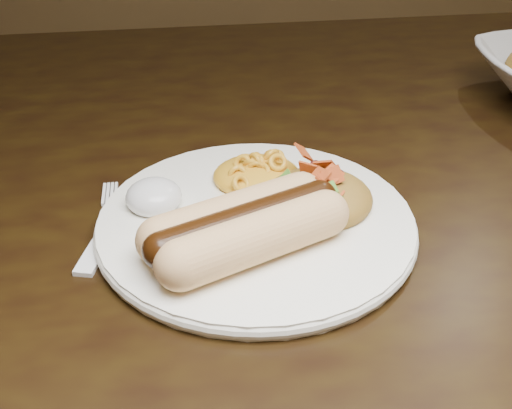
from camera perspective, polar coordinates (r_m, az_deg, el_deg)
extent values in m
cube|color=black|center=(0.62, 5.24, 3.71)|extent=(1.60, 0.90, 0.04)
cylinder|color=white|center=(0.49, 0.00, -1.65)|extent=(0.27, 0.27, 0.01)
cylinder|color=#E7CA8A|center=(0.42, -0.69, -3.33)|extent=(0.13, 0.08, 0.04)
cylinder|color=#E7CA8A|center=(0.45, -1.26, -0.97)|extent=(0.13, 0.08, 0.04)
cylinder|color=#3C1C09|center=(0.44, -0.99, -1.68)|extent=(0.13, 0.08, 0.03)
ellipsoid|color=orange|center=(0.52, 0.08, 3.81)|extent=(0.10, 0.09, 0.03)
ellipsoid|color=silver|center=(0.50, -9.76, 1.32)|extent=(0.06, 0.06, 0.03)
ellipsoid|color=#CC6125|center=(0.49, 5.97, 1.12)|extent=(0.09, 0.09, 0.04)
cube|color=white|center=(0.49, -14.16, -2.87)|extent=(0.05, 0.13, 0.00)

